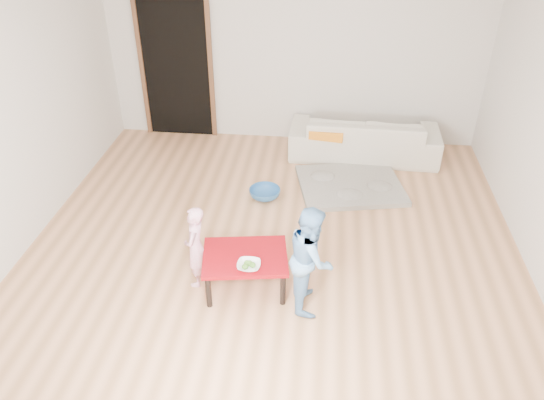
% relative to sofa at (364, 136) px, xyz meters
% --- Properties ---
extents(floor, '(5.00, 5.00, 0.01)m').
position_rel_sofa_xyz_m(floor, '(-0.98, -2.05, -0.28)').
color(floor, '#AA7549').
rests_on(floor, ground).
extents(back_wall, '(5.00, 0.02, 2.60)m').
position_rel_sofa_xyz_m(back_wall, '(-0.98, 0.45, 1.02)').
color(back_wall, silver).
rests_on(back_wall, floor).
extents(left_wall, '(0.02, 5.00, 2.60)m').
position_rel_sofa_xyz_m(left_wall, '(-3.48, -2.05, 1.02)').
color(left_wall, silver).
rests_on(left_wall, floor).
extents(doorway, '(1.02, 0.08, 2.11)m').
position_rel_sofa_xyz_m(doorway, '(-2.58, 0.43, 0.74)').
color(doorway, brown).
rests_on(doorway, back_wall).
extents(sofa, '(1.96, 0.82, 0.57)m').
position_rel_sofa_xyz_m(sofa, '(0.00, 0.00, 0.00)').
color(sofa, beige).
rests_on(sofa, floor).
extents(cushion, '(0.48, 0.44, 0.11)m').
position_rel_sofa_xyz_m(cushion, '(-0.48, -0.20, 0.15)').
color(cushion, orange).
rests_on(cushion, sofa).
extents(red_table, '(0.83, 0.67, 0.38)m').
position_rel_sofa_xyz_m(red_table, '(-1.16, -2.76, -0.09)').
color(red_table, maroon).
rests_on(red_table, floor).
extents(bowl, '(0.20, 0.20, 0.05)m').
position_rel_sofa_xyz_m(bowl, '(-1.10, -2.93, 0.12)').
color(bowl, white).
rests_on(bowl, red_table).
extents(broccoli, '(0.12, 0.12, 0.06)m').
position_rel_sofa_xyz_m(broccoli, '(-1.10, -2.93, 0.12)').
color(broccoli, '#2D5919').
rests_on(broccoli, red_table).
extents(child_pink, '(0.21, 0.31, 0.82)m').
position_rel_sofa_xyz_m(child_pink, '(-1.62, -2.73, 0.13)').
color(child_pink, pink).
rests_on(child_pink, floor).
extents(child_blue, '(0.41, 0.51, 1.00)m').
position_rel_sofa_xyz_m(child_blue, '(-0.57, -2.89, 0.22)').
color(child_blue, '#5BA4D4').
rests_on(child_blue, floor).
extents(basin, '(0.37, 0.37, 0.11)m').
position_rel_sofa_xyz_m(basin, '(-1.18, -1.20, -0.23)').
color(basin, '#29609C').
rests_on(basin, floor).
extents(blanket, '(1.39, 1.24, 0.06)m').
position_rel_sofa_xyz_m(blanket, '(-0.17, -0.86, -0.25)').
color(blanket, '#A19A8E').
rests_on(blanket, floor).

